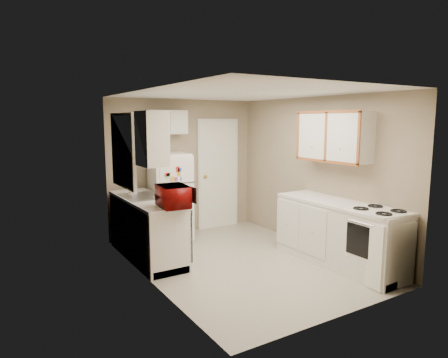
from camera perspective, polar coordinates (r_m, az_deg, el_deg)
floor at (r=5.92m, az=2.58°, el=-11.68°), size 3.80×3.80×0.00m
ceiling at (r=5.58m, az=2.74°, el=12.16°), size 3.80×3.80×0.00m
wall_left at (r=4.99m, az=-10.78°, el=-1.37°), size 3.80×3.80×0.00m
wall_right at (r=6.51m, az=12.92°, el=0.83°), size 3.80×3.80×0.00m
wall_back at (r=7.26m, az=-5.78°, el=1.76°), size 2.80×2.80×0.00m
wall_front at (r=4.22m, az=17.32°, el=-3.38°), size 2.80×2.80×0.00m
left_counter at (r=6.08m, az=-10.96°, el=-6.87°), size 0.60×1.80×0.90m
dishwasher at (r=5.64m, az=-6.02°, el=-7.54°), size 0.03×0.58×0.72m
sink at (r=6.12m, az=-11.56°, el=-2.83°), size 0.54×0.74×0.16m
microwave at (r=5.28m, az=-7.24°, el=-2.41°), size 0.55×0.34×0.35m
soap_bottle at (r=6.30m, az=-12.78°, el=-1.25°), size 0.12×0.12×0.21m
window_blinds at (r=5.94m, az=-14.13°, el=3.96°), size 0.10×0.98×1.08m
upper_cabinet_left at (r=5.18m, az=-10.28°, el=5.68°), size 0.30×0.45×0.70m
refrigerator at (r=6.81m, az=-7.73°, el=-2.59°), size 0.68×0.66×1.49m
cabinet_over_fridge at (r=6.91m, az=-8.35°, el=8.03°), size 0.70×0.30×0.40m
interior_door at (r=7.58m, az=-0.86°, el=0.71°), size 0.86×0.06×2.08m
right_counter at (r=5.90m, az=16.04°, el=-7.50°), size 0.60×2.00×0.90m
stove at (r=5.51m, az=21.04°, el=-9.30°), size 0.62×0.73×0.82m
upper_cabinet_right at (r=6.00m, az=15.42°, el=5.87°), size 0.30×1.20×0.70m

